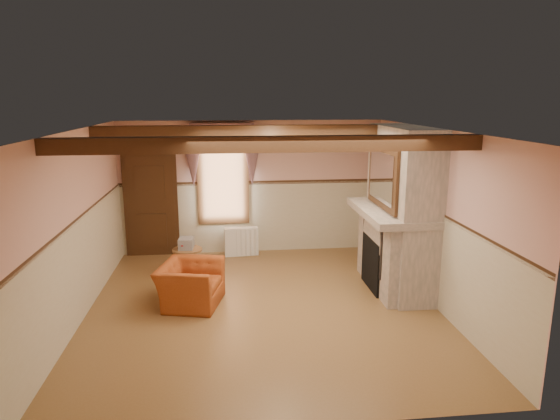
{
  "coord_description": "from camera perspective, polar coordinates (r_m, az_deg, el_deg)",
  "views": [
    {
      "loc": [
        -0.54,
        -7.4,
        3.28
      ],
      "look_at": [
        0.36,
        0.8,
        1.4
      ],
      "focal_mm": 32.0,
      "sensor_mm": 36.0,
      "label": 1
    }
  ],
  "objects": [
    {
      "name": "side_table",
      "position": [
        9.41,
        -10.49,
        -5.99
      ],
      "size": [
        0.55,
        0.55,
        0.55
      ],
      "primitive_type": "cylinder",
      "rotation": [
        0.0,
        0.0,
        -0.02
      ],
      "color": "brown",
      "rests_on": "floor"
    },
    {
      "name": "window_drapes",
      "position": [
        10.33,
        -6.62,
        7.06
      ],
      "size": [
        1.3,
        0.14,
        1.4
      ],
      "primitive_type": "cube",
      "color": "gray",
      "rests_on": "wall_back"
    },
    {
      "name": "floor",
      "position": [
        8.11,
        -1.94,
        -11.0
      ],
      "size": [
        5.5,
        6.0,
        0.01
      ],
      "primitive_type": "cube",
      "color": "brown",
      "rests_on": "ground"
    },
    {
      "name": "candle_red",
      "position": [
        8.14,
        13.91,
        -0.15
      ],
      "size": [
        0.06,
        0.06,
        0.16
      ],
      "primitive_type": "cylinder",
      "color": "#A62C14",
      "rests_on": "mantel"
    },
    {
      "name": "armchair",
      "position": [
        8.21,
        -10.21,
        -8.35
      ],
      "size": [
        1.12,
        1.22,
        0.68
      ],
      "primitive_type": "imported",
      "rotation": [
        0.0,
        0.0,
        1.34
      ],
      "color": "#994219",
      "rests_on": "floor"
    },
    {
      "name": "wall_back",
      "position": [
        10.58,
        -3.24,
        2.61
      ],
      "size": [
        5.5,
        0.02,
        2.8
      ],
      "primitive_type": "cube",
      "color": "#D9A396",
      "rests_on": "floor"
    },
    {
      "name": "wall_left",
      "position": [
        7.95,
        -22.22,
        -1.8
      ],
      "size": [
        0.02,
        6.0,
        2.8
      ],
      "primitive_type": "cube",
      "color": "#D9A396",
      "rests_on": "floor"
    },
    {
      "name": "mantel_clock",
      "position": [
        9.32,
        11.25,
        1.73
      ],
      "size": [
        0.14,
        0.24,
        0.2
      ],
      "primitive_type": "cube",
      "color": "#321E0D",
      "rests_on": "mantel"
    },
    {
      "name": "radiator",
      "position": [
        10.53,
        -4.44,
        -3.61
      ],
      "size": [
        0.71,
        0.23,
        0.6
      ],
      "primitive_type": "cube",
      "rotation": [
        0.0,
        0.0,
        0.07
      ],
      "color": "white",
      "rests_on": "floor"
    },
    {
      "name": "overmantel_mirror",
      "position": [
        8.51,
        11.63,
        3.75
      ],
      "size": [
        0.06,
        1.44,
        1.04
      ],
      "primitive_type": "cube",
      "color": "silver",
      "rests_on": "fireplace"
    },
    {
      "name": "wall_right",
      "position": [
        8.31,
        17.24,
        -0.8
      ],
      "size": [
        0.02,
        6.0,
        2.8
      ],
      "primitive_type": "cube",
      "color": "#D9A396",
      "rests_on": "floor"
    },
    {
      "name": "jar_yellow",
      "position": [
        8.28,
        13.57,
        -0.07
      ],
      "size": [
        0.06,
        0.06,
        0.12
      ],
      "primitive_type": "cylinder",
      "color": "gold",
      "rests_on": "mantel"
    },
    {
      "name": "book_stack",
      "position": [
        9.32,
        -10.67,
        -3.75
      ],
      "size": [
        0.28,
        0.34,
        0.2
      ],
      "primitive_type": "cube",
      "rotation": [
        0.0,
        0.0,
        -0.07
      ],
      "color": "#B7AD8C",
      "rests_on": "side_table"
    },
    {
      "name": "oil_lamp",
      "position": [
        9.15,
        11.58,
        1.77
      ],
      "size": [
        0.11,
        0.11,
        0.28
      ],
      "primitive_type": "cylinder",
      "color": "gold",
      "rests_on": "mantel"
    },
    {
      "name": "ceiling_beam_front",
      "position": [
        6.25,
        -1.29,
        7.53
      ],
      "size": [
        5.5,
        0.18,
        0.2
      ],
      "primitive_type": "cube",
      "color": "black",
      "rests_on": "ceiling"
    },
    {
      "name": "chair_rail",
      "position": [
        7.63,
        -2.03,
        -0.64
      ],
      "size": [
        5.5,
        6.0,
        0.08
      ],
      "primitive_type": null,
      "color": "black",
      "rests_on": "wainscot"
    },
    {
      "name": "fireplace",
      "position": [
        8.74,
        13.74,
        0.06
      ],
      "size": [
        0.85,
        2.0,
        2.8
      ],
      "primitive_type": "cube",
      "color": "gray",
      "rests_on": "floor"
    },
    {
      "name": "bowl",
      "position": [
        8.67,
        12.63,
        0.44
      ],
      "size": [
        0.34,
        0.34,
        0.08
      ],
      "primitive_type": "imported",
      "color": "brown",
      "rests_on": "mantel"
    },
    {
      "name": "window",
      "position": [
        10.5,
        -6.53,
        3.85
      ],
      "size": [
        1.06,
        0.08,
        2.02
      ],
      "primitive_type": "cube",
      "color": "white",
      "rests_on": "wall_back"
    },
    {
      "name": "firebox",
      "position": [
        8.86,
        10.81,
        -6.01
      ],
      "size": [
        0.2,
        0.95,
        0.9
      ],
      "primitive_type": "cube",
      "color": "black",
      "rests_on": "floor"
    },
    {
      "name": "mantel",
      "position": [
        8.68,
        12.61,
        -0.23
      ],
      "size": [
        1.05,
        2.05,
        0.12
      ],
      "primitive_type": "cube",
      "color": "gray",
      "rests_on": "fireplace"
    },
    {
      "name": "wall_front",
      "position": [
        4.81,
        0.7,
        -10.14
      ],
      "size": [
        5.5,
        0.02,
        2.8
      ],
      "primitive_type": "cube",
      "color": "#D9A396",
      "rests_on": "floor"
    },
    {
      "name": "door",
      "position": [
        10.69,
        -14.51,
        0.41
      ],
      "size": [
        1.1,
        0.1,
        2.1
      ],
      "primitive_type": "cube",
      "color": "black",
      "rests_on": "floor"
    },
    {
      "name": "wainscot",
      "position": [
        7.84,
        -1.99,
        -5.98
      ],
      "size": [
        5.5,
        6.0,
        1.5
      ],
      "primitive_type": null,
      "color": "beige",
      "rests_on": "floor"
    },
    {
      "name": "ceiling_beam_back",
      "position": [
        8.63,
        -2.7,
        9.0
      ],
      "size": [
        5.5,
        0.18,
        0.2
      ],
      "primitive_type": "cube",
      "color": "black",
      "rests_on": "ceiling"
    },
    {
      "name": "ceiling",
      "position": [
        7.43,
        -2.11,
        9.15
      ],
      "size": [
        5.5,
        6.0,
        0.01
      ],
      "primitive_type": "cube",
      "color": "silver",
      "rests_on": "wall_back"
    }
  ]
}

